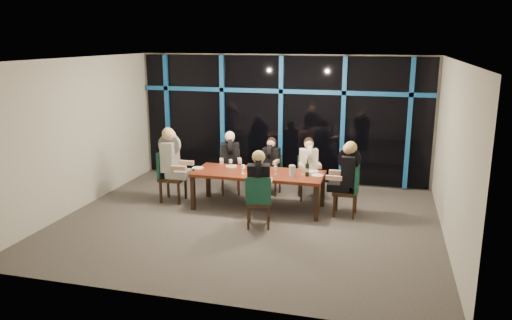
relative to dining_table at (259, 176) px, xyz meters
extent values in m
plane|color=#5B5550|center=(0.00, -0.80, -0.68)|extent=(7.00, 7.00, 0.00)
cube|color=silver|center=(0.00, 2.20, 0.82)|extent=(7.00, 0.04, 3.00)
cube|color=silver|center=(0.00, -3.80, 0.82)|extent=(7.00, 0.04, 3.00)
cube|color=silver|center=(-3.50, -0.80, 0.82)|extent=(0.04, 6.00, 3.00)
cube|color=silver|center=(3.50, -0.80, 0.82)|extent=(0.04, 6.00, 3.00)
cube|color=white|center=(0.00, -0.80, 2.32)|extent=(7.00, 6.00, 0.04)
cube|color=black|center=(0.00, 2.14, 0.82)|extent=(6.86, 0.04, 2.94)
cube|color=#1454A0|center=(-2.90, 2.09, 0.82)|extent=(0.10, 0.10, 2.94)
cube|color=#1454A0|center=(-1.45, 2.09, 0.82)|extent=(0.10, 0.10, 2.94)
cube|color=#1454A0|center=(0.00, 2.09, 0.82)|extent=(0.10, 0.10, 2.94)
cube|color=#1454A0|center=(1.45, 2.09, 0.82)|extent=(0.10, 0.10, 2.94)
cube|color=#1454A0|center=(2.90, 2.09, 0.82)|extent=(0.10, 0.10, 2.94)
cube|color=#1454A0|center=(0.00, 2.09, 1.48)|extent=(6.86, 0.10, 0.10)
cube|color=#FF2D14|center=(1.10, 2.45, 1.47)|extent=(0.60, 0.05, 0.35)
cube|color=maroon|center=(0.00, 0.00, 0.04)|extent=(2.60, 1.00, 0.06)
cube|color=black|center=(-1.24, -0.44, -0.34)|extent=(0.08, 0.08, 0.69)
cube|color=black|center=(1.24, -0.44, -0.34)|extent=(0.08, 0.08, 0.69)
cube|color=black|center=(-1.24, 0.44, -0.34)|extent=(0.08, 0.08, 0.69)
cube|color=black|center=(1.24, 0.44, -0.34)|extent=(0.08, 0.08, 0.69)
cube|color=#311C10|center=(-0.85, 0.81, -0.24)|extent=(0.56, 0.56, 0.06)
cube|color=#184D39|center=(-0.92, 0.99, 0.02)|extent=(0.43, 0.20, 0.49)
cube|color=#311C10|center=(-0.96, 0.59, -0.48)|extent=(0.05, 0.05, 0.41)
cube|color=#311C10|center=(-0.63, 0.71, -0.48)|extent=(0.05, 0.05, 0.41)
cube|color=#311C10|center=(-1.08, 0.92, -0.48)|extent=(0.05, 0.05, 0.41)
cube|color=#311C10|center=(-0.75, 1.04, -0.48)|extent=(0.05, 0.05, 0.41)
cube|color=#311C10|center=(0.03, 0.97, -0.28)|extent=(0.43, 0.43, 0.05)
cube|color=#184D39|center=(0.04, 1.15, -0.04)|extent=(0.40, 0.08, 0.45)
cube|color=#311C10|center=(-0.15, 0.82, -0.49)|extent=(0.04, 0.04, 0.37)
cube|color=#311C10|center=(0.17, 0.80, -0.49)|extent=(0.04, 0.04, 0.37)
cube|color=#311C10|center=(-0.12, 1.14, -0.49)|extent=(0.04, 0.04, 0.37)
cube|color=#311C10|center=(0.20, 1.12, -0.49)|extent=(0.04, 0.04, 0.37)
cube|color=#311C10|center=(0.88, 0.84, -0.26)|extent=(0.53, 0.53, 0.06)
cube|color=#184D39|center=(0.82, 1.02, -0.01)|extent=(0.42, 0.17, 0.47)
cube|color=#311C10|center=(0.76, 0.63, -0.49)|extent=(0.05, 0.05, 0.39)
cube|color=#311C10|center=(1.09, 0.73, -0.49)|extent=(0.05, 0.05, 0.39)
cube|color=#311C10|center=(0.67, 0.96, -0.49)|extent=(0.05, 0.05, 0.39)
cube|color=#311C10|center=(0.99, 1.05, -0.49)|extent=(0.05, 0.05, 0.39)
cube|color=#311C10|center=(-1.85, -0.03, -0.18)|extent=(0.51, 0.51, 0.07)
cube|color=#184D39|center=(-2.07, -0.04, 0.11)|extent=(0.07, 0.50, 0.55)
cube|color=#311C10|center=(-1.65, -0.22, -0.45)|extent=(0.05, 0.05, 0.46)
cube|color=#311C10|center=(-1.66, 0.18, -0.45)|extent=(0.05, 0.05, 0.46)
cube|color=#311C10|center=(-2.04, -0.23, -0.45)|extent=(0.05, 0.05, 0.46)
cube|color=#311C10|center=(-2.06, 0.16, -0.45)|extent=(0.05, 0.05, 0.46)
cube|color=#311C10|center=(1.73, 0.02, -0.22)|extent=(0.48, 0.48, 0.06)
cube|color=#184D39|center=(1.94, 0.02, 0.06)|extent=(0.07, 0.47, 0.52)
cube|color=#311C10|center=(1.55, 0.21, -0.46)|extent=(0.04, 0.04, 0.43)
cube|color=#311C10|center=(1.54, -0.16, -0.46)|extent=(0.04, 0.04, 0.43)
cube|color=#311C10|center=(1.92, 0.20, -0.46)|extent=(0.04, 0.04, 0.43)
cube|color=#311C10|center=(1.91, -0.17, -0.46)|extent=(0.04, 0.04, 0.43)
cube|color=#311C10|center=(0.25, -0.97, -0.23)|extent=(0.54, 0.54, 0.06)
cube|color=#184D39|center=(0.30, -1.17, 0.04)|extent=(0.45, 0.15, 0.50)
cube|color=#311C10|center=(0.39, -0.75, -0.47)|extent=(0.05, 0.05, 0.42)
cube|color=#311C10|center=(0.04, -0.83, -0.47)|extent=(0.05, 0.05, 0.42)
cube|color=#311C10|center=(0.47, -1.11, -0.47)|extent=(0.05, 0.05, 0.42)
cube|color=#311C10|center=(0.12, -1.19, -0.47)|extent=(0.05, 0.05, 0.42)
cube|color=black|center=(-0.81, 0.70, -0.15)|extent=(0.47, 0.50, 0.14)
cube|color=black|center=(-0.87, 0.85, 0.17)|extent=(0.45, 0.35, 0.55)
cylinder|color=black|center=(-0.87, 0.85, 0.39)|extent=(0.23, 0.42, 0.41)
sphere|color=tan|center=(-0.86, 0.83, 0.56)|extent=(0.20, 0.20, 0.20)
sphere|color=silver|center=(-0.87, 0.87, 0.59)|extent=(0.22, 0.22, 0.22)
cube|color=tan|center=(-0.97, 0.56, 0.11)|extent=(0.17, 0.30, 0.08)
cube|color=tan|center=(-0.60, 0.70, 0.11)|extent=(0.17, 0.30, 0.08)
cube|color=black|center=(0.02, 0.86, -0.19)|extent=(0.35, 0.40, 0.12)
cube|color=black|center=(0.03, 1.01, 0.10)|extent=(0.37, 0.24, 0.50)
cylinder|color=black|center=(0.03, 1.01, 0.30)|extent=(0.12, 0.38, 0.37)
sphere|color=tan|center=(0.03, 0.99, 0.46)|extent=(0.19, 0.19, 0.19)
sphere|color=black|center=(0.03, 1.02, 0.49)|extent=(0.21, 0.21, 0.21)
cube|color=tan|center=(-0.17, 0.81, 0.10)|extent=(0.09, 0.27, 0.07)
cube|color=tan|center=(0.19, 0.78, 0.10)|extent=(0.09, 0.27, 0.07)
cube|color=silver|center=(0.91, 0.74, -0.17)|extent=(0.44, 0.47, 0.13)
cube|color=silver|center=(0.86, 0.88, 0.14)|extent=(0.42, 0.32, 0.52)
cylinder|color=silver|center=(0.86, 0.88, 0.35)|extent=(0.21, 0.40, 0.39)
sphere|color=tan|center=(0.87, 0.86, 0.52)|extent=(0.20, 0.20, 0.20)
sphere|color=black|center=(0.86, 0.90, 0.54)|extent=(0.22, 0.22, 0.22)
cube|color=tan|center=(0.75, 0.61, 0.11)|extent=(0.15, 0.29, 0.07)
cube|color=tan|center=(1.11, 0.72, 0.11)|extent=(0.15, 0.29, 0.07)
cube|color=black|center=(-1.72, -0.03, -0.07)|extent=(0.48, 0.41, 0.15)
cube|color=black|center=(-1.90, -0.03, 0.29)|extent=(0.28, 0.45, 0.62)
cylinder|color=black|center=(-1.90, -0.03, 0.53)|extent=(0.47, 0.13, 0.46)
sphere|color=tan|center=(-1.87, -0.03, 0.73)|extent=(0.23, 0.23, 0.23)
sphere|color=tan|center=(-1.92, -0.03, 0.77)|extent=(0.25, 0.25, 0.25)
cube|color=tan|center=(-1.62, -0.24, 0.11)|extent=(0.33, 0.10, 0.09)
cube|color=tan|center=(-1.64, 0.20, 0.11)|extent=(0.33, 0.10, 0.09)
cube|color=black|center=(1.61, 0.03, -0.11)|extent=(0.45, 0.39, 0.14)
cube|color=black|center=(1.77, 0.02, 0.23)|extent=(0.26, 0.42, 0.58)
cylinder|color=black|center=(1.77, 0.02, 0.46)|extent=(0.44, 0.12, 0.43)
sphere|color=tan|center=(1.75, 0.02, 0.64)|extent=(0.22, 0.22, 0.22)
sphere|color=tan|center=(1.79, 0.02, 0.67)|extent=(0.24, 0.24, 0.24)
cube|color=tan|center=(1.53, 0.24, 0.11)|extent=(0.31, 0.09, 0.08)
cube|color=tan|center=(1.52, -0.18, 0.11)|extent=(0.31, 0.09, 0.08)
cube|color=black|center=(0.23, -0.85, -0.13)|extent=(0.45, 0.49, 0.14)
cube|color=black|center=(0.26, -1.01, 0.21)|extent=(0.45, 0.32, 0.56)
cylinder|color=black|center=(0.26, -1.01, 0.43)|extent=(0.19, 0.44, 0.42)
sphere|color=tan|center=(0.26, -0.99, 0.61)|extent=(0.21, 0.21, 0.21)
sphere|color=tan|center=(0.27, -1.03, 0.64)|extent=(0.23, 0.23, 0.23)
cube|color=tan|center=(0.41, -0.73, 0.11)|extent=(0.14, 0.31, 0.08)
cube|color=tan|center=(0.01, -0.82, 0.11)|extent=(0.14, 0.31, 0.08)
cylinder|color=white|center=(-0.66, 0.29, 0.08)|extent=(0.24, 0.24, 0.01)
cylinder|color=white|center=(-0.02, 0.41, 0.08)|extent=(0.24, 0.24, 0.01)
cylinder|color=white|center=(1.04, 0.31, 0.08)|extent=(0.24, 0.24, 0.01)
cylinder|color=white|center=(-1.28, -0.01, 0.08)|extent=(0.24, 0.24, 0.01)
cylinder|color=white|center=(1.17, 0.04, 0.08)|extent=(0.24, 0.24, 0.01)
cylinder|color=white|center=(0.13, -0.42, 0.08)|extent=(0.24, 0.24, 0.01)
cylinder|color=black|center=(0.98, -0.04, 0.19)|extent=(0.07, 0.07, 0.25)
cylinder|color=black|center=(0.98, -0.04, 0.36)|extent=(0.03, 0.03, 0.09)
cylinder|color=silver|center=(0.98, -0.04, 0.19)|extent=(0.08, 0.08, 0.07)
cylinder|color=silver|center=(0.70, -0.10, 0.18)|extent=(0.12, 0.12, 0.21)
cylinder|color=silver|center=(0.76, -0.10, 0.20)|extent=(0.02, 0.02, 0.15)
cylinder|color=#F9AB4A|center=(-0.11, -0.17, 0.08)|extent=(0.04, 0.04, 0.03)
cylinder|color=white|center=(-0.27, -0.19, 0.07)|extent=(0.07, 0.07, 0.01)
cylinder|color=white|center=(-0.27, -0.19, 0.13)|extent=(0.01, 0.01, 0.11)
cylinder|color=white|center=(-0.27, -0.19, 0.22)|extent=(0.07, 0.07, 0.07)
cylinder|color=white|center=(0.04, 0.07, 0.07)|extent=(0.07, 0.07, 0.01)
cylinder|color=white|center=(0.04, 0.07, 0.13)|extent=(0.01, 0.01, 0.10)
cylinder|color=white|center=(0.04, 0.07, 0.21)|extent=(0.07, 0.07, 0.07)
cylinder|color=silver|center=(0.36, -0.06, 0.07)|extent=(0.06, 0.06, 0.01)
cylinder|color=silver|center=(0.36, -0.06, 0.12)|extent=(0.01, 0.01, 0.09)
cylinder|color=silver|center=(0.36, -0.06, 0.20)|extent=(0.06, 0.06, 0.07)
cylinder|color=silver|center=(-0.65, 0.19, 0.07)|extent=(0.06, 0.06, 0.01)
cylinder|color=silver|center=(-0.65, 0.19, 0.12)|extent=(0.01, 0.01, 0.10)
cylinder|color=silver|center=(-0.65, 0.19, 0.21)|extent=(0.07, 0.07, 0.07)
cylinder|color=silver|center=(0.88, 0.05, 0.07)|extent=(0.06, 0.06, 0.01)
cylinder|color=silver|center=(0.88, 0.05, 0.12)|extent=(0.01, 0.01, 0.09)
cylinder|color=silver|center=(0.88, 0.05, 0.20)|extent=(0.06, 0.06, 0.06)
camera|label=1|loc=(2.42, -9.31, 2.67)|focal=35.00mm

